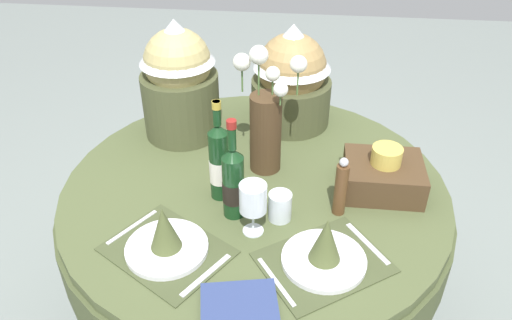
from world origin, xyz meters
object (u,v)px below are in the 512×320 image
(tumbler_near_right, at_px, (280,206))
(flower_vase, at_px, (266,121))
(dining_table, at_px, (255,215))
(wine_bottle_centre, at_px, (233,182))
(gift_tub_back_left, at_px, (179,76))
(wine_bottle_left, at_px, (219,162))
(book_on_table, at_px, (239,304))
(gift_tub_back_centre, at_px, (292,73))
(woven_basket_side_right, at_px, (383,174))
(place_setting_left, at_px, (166,239))
(place_setting_right, at_px, (325,251))
(wine_glass_right, at_px, (253,199))
(pepper_mill, at_px, (341,188))

(tumbler_near_right, bearing_deg, flower_vase, 104.64)
(dining_table, height_order, wine_bottle_centre, wine_bottle_centre)
(dining_table, xyz_separation_m, gift_tub_back_left, (-0.32, 0.31, 0.38))
(wine_bottle_left, bearing_deg, flower_vase, 53.26)
(flower_vase, bearing_deg, book_on_table, -90.77)
(gift_tub_back_centre, height_order, woven_basket_side_right, gift_tub_back_centre)
(book_on_table, relative_size, gift_tub_back_left, 0.43)
(place_setting_left, relative_size, place_setting_right, 1.00)
(place_setting_left, height_order, flower_vase, flower_vase)
(wine_glass_right, distance_m, tumbler_near_right, 0.13)
(place_setting_left, bearing_deg, wine_bottle_left, 67.77)
(place_setting_right, relative_size, flower_vase, 0.94)
(tumbler_near_right, bearing_deg, wine_bottle_left, 155.59)
(wine_bottle_centre, bearing_deg, wine_bottle_left, 123.64)
(tumbler_near_right, bearing_deg, woven_basket_side_right, 29.35)
(flower_vase, height_order, gift_tub_back_left, gift_tub_back_left)
(dining_table, distance_m, pepper_mill, 0.38)
(tumbler_near_right, bearing_deg, place_setting_right, -52.52)
(wine_bottle_centre, relative_size, woven_basket_side_right, 1.34)
(wine_bottle_left, bearing_deg, pepper_mill, -6.48)
(tumbler_near_right, bearing_deg, dining_table, 120.80)
(place_setting_left, bearing_deg, gift_tub_back_left, 98.76)
(flower_vase, bearing_deg, dining_table, -103.43)
(tumbler_near_right, xyz_separation_m, gift_tub_back_left, (-0.41, 0.47, 0.20))
(flower_vase, relative_size, wine_bottle_left, 1.29)
(place_setting_right, relative_size, wine_bottle_left, 1.22)
(wine_bottle_centre, height_order, wine_glass_right, wine_bottle_centre)
(flower_vase, xyz_separation_m, woven_basket_side_right, (0.40, -0.08, -0.13))
(place_setting_left, distance_m, wine_glass_right, 0.27)
(pepper_mill, height_order, gift_tub_back_centre, gift_tub_back_centre)
(wine_bottle_left, bearing_deg, place_setting_left, -112.23)
(wine_bottle_centre, bearing_deg, dining_table, 72.56)
(gift_tub_back_left, bearing_deg, dining_table, -44.42)
(flower_vase, height_order, tumbler_near_right, flower_vase)
(book_on_table, relative_size, woven_basket_side_right, 0.77)
(flower_vase, bearing_deg, gift_tub_back_centre, 78.48)
(gift_tub_back_centre, bearing_deg, pepper_mill, -71.65)
(wine_bottle_centre, xyz_separation_m, pepper_mill, (0.33, 0.04, -0.03))
(dining_table, bearing_deg, wine_bottle_left, -146.96)
(place_setting_left, distance_m, gift_tub_back_left, 0.69)
(pepper_mill, xyz_separation_m, book_on_table, (-0.26, -0.41, -0.09))
(tumbler_near_right, height_order, woven_basket_side_right, woven_basket_side_right)
(wine_glass_right, bearing_deg, tumbler_near_right, 42.76)
(wine_bottle_left, bearing_deg, wine_glass_right, -51.94)
(wine_bottle_left, bearing_deg, dining_table, 33.04)
(place_setting_left, relative_size, book_on_table, 2.17)
(wine_glass_right, bearing_deg, dining_table, 95.02)
(place_setting_left, xyz_separation_m, wine_glass_right, (0.24, 0.11, 0.08))
(wine_glass_right, bearing_deg, woven_basket_side_right, 32.21)
(place_setting_right, height_order, woven_basket_side_right, woven_basket_side_right)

